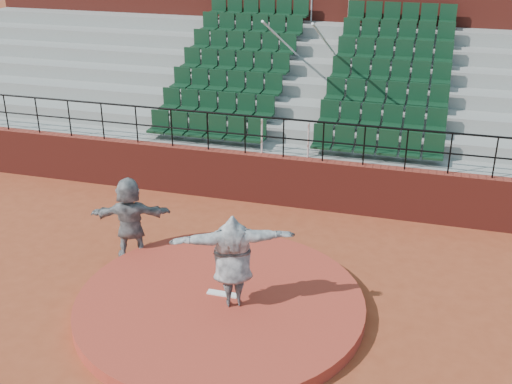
% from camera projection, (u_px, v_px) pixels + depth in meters
% --- Properties ---
extents(ground, '(90.00, 90.00, 0.00)m').
position_uv_depth(ground, '(220.00, 310.00, 12.28)').
color(ground, brown).
rests_on(ground, ground).
extents(pitchers_mound, '(5.50, 5.50, 0.25)m').
position_uv_depth(pitchers_mound, '(220.00, 304.00, 12.23)').
color(pitchers_mound, '#A13324').
rests_on(pitchers_mound, ground).
extents(pitching_rubber, '(0.60, 0.15, 0.03)m').
position_uv_depth(pitching_rubber, '(223.00, 294.00, 12.31)').
color(pitching_rubber, white).
rests_on(pitching_rubber, pitchers_mound).
extents(boundary_wall, '(24.00, 0.30, 1.30)m').
position_uv_depth(boundary_wall, '(283.00, 181.00, 16.41)').
color(boundary_wall, maroon).
rests_on(boundary_wall, ground).
extents(wall_railing, '(24.04, 0.05, 1.03)m').
position_uv_depth(wall_railing, '(284.00, 129.00, 15.85)').
color(wall_railing, black).
rests_on(wall_railing, boundary_wall).
extents(seating_deck, '(24.00, 5.97, 4.63)m').
position_uv_depth(seating_deck, '(312.00, 111.00, 19.29)').
color(seating_deck, gray).
rests_on(seating_deck, ground).
extents(press_box_facade, '(24.00, 3.00, 7.10)m').
position_uv_depth(press_box_facade, '(337.00, 19.00, 21.91)').
color(press_box_facade, maroon).
rests_on(press_box_facade, ground).
extents(pitcher, '(2.32, 1.45, 1.83)m').
position_uv_depth(pitcher, '(233.00, 260.00, 11.68)').
color(pitcher, black).
rests_on(pitcher, pitchers_mound).
extents(fielder, '(1.81, 1.08, 1.86)m').
position_uv_depth(fielder, '(130.00, 218.00, 13.80)').
color(fielder, black).
rests_on(fielder, ground).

